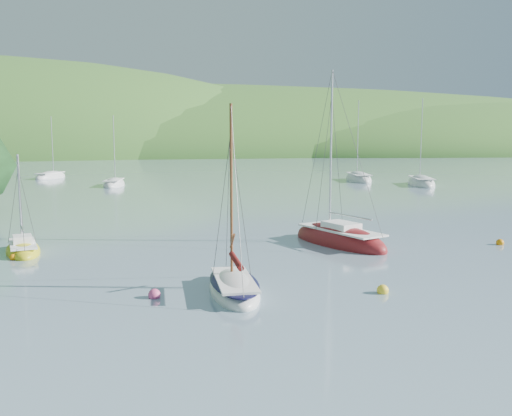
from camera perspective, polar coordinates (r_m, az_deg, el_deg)
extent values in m
plane|color=slate|center=(24.11, 3.80, -8.17)|extent=(700.00, 700.00, 0.00)
ellipsoid|color=#316827|center=(192.69, -8.56, 5.59)|extent=(440.00, 110.00, 44.00)
ellipsoid|color=#316827|center=(206.16, 17.53, 5.45)|extent=(240.00, 100.00, 34.00)
ellipsoid|color=white|center=(23.64, -2.21, -8.24)|extent=(1.98, 5.38, 1.32)
cube|color=white|center=(23.42, -2.18, -7.18)|extent=(1.47, 4.19, 0.10)
cylinder|color=brown|center=(23.51, -2.48, 1.66)|extent=(0.12, 0.12, 7.17)
ellipsoid|color=black|center=(23.54, -2.22, -7.35)|extent=(1.94, 5.32, 0.23)
cylinder|color=maroon|center=(22.68, -2.00, -5.30)|extent=(0.24, 2.58, 0.24)
ellipsoid|color=maroon|center=(33.95, 8.32, -3.34)|extent=(5.20, 7.85, 2.05)
cube|color=white|center=(33.71, 8.50, -2.17)|extent=(3.97, 6.09, 0.10)
cylinder|color=#BCBCC0|center=(34.03, 7.50, 5.74)|extent=(0.12, 0.12, 9.29)
cube|color=white|center=(33.67, 8.51, -1.77)|extent=(2.08, 2.46, 0.42)
cylinder|color=#BCBCC0|center=(33.02, 9.38, -0.79)|extent=(1.45, 3.33, 0.09)
ellipsoid|color=gold|center=(33.66, -22.27, -4.03)|extent=(2.80, 4.72, 1.21)
cube|color=white|center=(33.49, -22.30, -3.32)|extent=(2.13, 3.66, 0.10)
cylinder|color=#BCBCC0|center=(33.76, -22.55, 0.86)|extent=(0.12, 0.12, 4.86)
cube|color=white|center=(33.45, -22.32, -2.92)|extent=(1.23, 1.44, 0.42)
cylinder|color=#BCBCC0|center=(32.90, -22.34, -1.90)|extent=(0.62, 2.08, 0.09)
ellipsoid|color=white|center=(71.72, -14.00, 2.26)|extent=(3.04, 6.74, 1.78)
cube|color=white|center=(71.54, -14.04, 2.75)|extent=(2.29, 5.25, 0.10)
cylinder|color=#BCBCC0|center=(72.22, -14.00, 5.87)|extent=(0.12, 0.12, 7.82)
ellipsoid|color=white|center=(78.03, 10.22, 2.80)|extent=(3.91, 8.53, 2.24)
cube|color=white|center=(77.81, 10.26, 3.37)|extent=(2.95, 6.64, 0.10)
cylinder|color=#BCBCC0|center=(78.74, 10.16, 6.99)|extent=(0.12, 0.12, 9.87)
ellipsoid|color=white|center=(86.19, -19.85, 2.90)|extent=(4.68, 7.05, 1.82)
cube|color=white|center=(86.03, -19.92, 3.32)|extent=(3.57, 5.47, 0.10)
cylinder|color=#BCBCC0|center=(86.65, -19.71, 5.98)|extent=(0.12, 0.12, 7.99)
ellipsoid|color=white|center=(73.41, 16.19, 2.32)|extent=(4.80, 8.58, 2.22)
cube|color=white|center=(73.19, 16.24, 2.92)|extent=(3.64, 6.67, 0.10)
cylinder|color=#BCBCC0|center=(74.09, 16.20, 6.72)|extent=(0.12, 0.12, 9.75)
sphere|color=yellow|center=(24.11, 12.55, -8.04)|extent=(0.48, 0.48, 0.48)
sphere|color=#DC477F|center=(23.28, -10.13, -8.54)|extent=(0.49, 0.49, 0.49)
sphere|color=orange|center=(36.31, 23.21, -3.21)|extent=(0.45, 0.45, 0.45)
sphere|color=orange|center=(32.07, -23.09, -4.57)|extent=(0.39, 0.39, 0.39)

